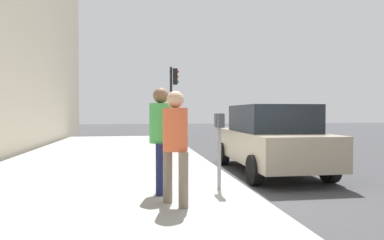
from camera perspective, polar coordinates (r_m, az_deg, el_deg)
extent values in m
plane|color=#38383A|center=(6.69, 8.91, -12.33)|extent=(80.00, 80.00, 0.00)
cube|color=gray|center=(6.42, -18.06, -12.27)|extent=(28.00, 6.00, 0.15)
cylinder|color=gray|center=(6.12, 4.79, -6.69)|extent=(0.07, 0.07, 1.15)
cube|color=#383D42|center=(5.96, 5.04, -0.10)|extent=(0.16, 0.11, 0.26)
cube|color=#383D42|center=(6.16, 4.57, -0.06)|extent=(0.16, 0.11, 0.26)
cube|color=#268C33|center=(5.98, 5.59, 0.09)|extent=(0.10, 0.01, 0.10)
cube|color=#268C33|center=(6.17, 5.11, 0.13)|extent=(0.10, 0.01, 0.10)
cylinder|color=#191E4C|center=(6.07, -5.31, -8.02)|extent=(0.15, 0.15, 0.89)
cylinder|color=#191E4C|center=(5.67, -5.62, -8.68)|extent=(0.15, 0.15, 0.89)
cylinder|color=green|center=(5.79, -5.48, -0.55)|extent=(0.41, 0.41, 0.70)
sphere|color=brown|center=(5.79, -5.49, 4.29)|extent=(0.28, 0.28, 0.28)
cylinder|color=#726656|center=(5.24, -4.28, -9.78)|extent=(0.15, 0.15, 0.84)
cylinder|color=#726656|center=(4.95, -1.51, -10.44)|extent=(0.15, 0.15, 0.84)
cylinder|color=#D85933|center=(5.00, -2.95, -1.66)|extent=(0.38, 0.38, 0.66)
sphere|color=tan|center=(5.00, -2.95, 3.63)|extent=(0.26, 0.26, 0.26)
cube|color=gray|center=(8.85, 13.27, -4.36)|extent=(4.44, 1.94, 0.76)
cube|color=black|center=(8.62, 13.78, 0.29)|extent=(2.24, 1.74, 0.68)
cylinder|color=black|center=(9.99, 5.54, -5.88)|extent=(0.66, 0.24, 0.66)
cylinder|color=black|center=(10.54, 14.86, -5.54)|extent=(0.66, 0.24, 0.66)
cylinder|color=black|center=(7.27, 10.93, -8.59)|extent=(0.66, 0.24, 0.66)
cylinder|color=black|center=(8.01, 22.95, -7.76)|extent=(0.66, 0.24, 0.66)
cylinder|color=black|center=(15.54, -3.70, 2.66)|extent=(0.12, 0.12, 3.60)
cube|color=black|center=(15.65, -2.97, 7.61)|extent=(0.24, 0.20, 0.76)
sphere|color=red|center=(15.69, -2.57, 8.47)|extent=(0.14, 0.14, 0.14)
sphere|color=orange|center=(15.66, -2.57, 7.60)|extent=(0.14, 0.14, 0.14)
sphere|color=green|center=(15.64, -2.57, 6.73)|extent=(0.14, 0.14, 0.14)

